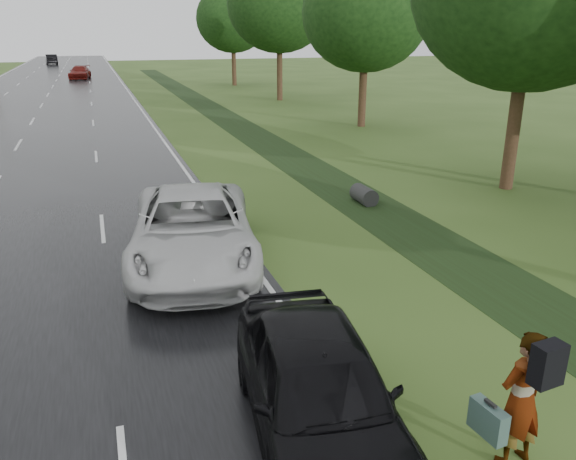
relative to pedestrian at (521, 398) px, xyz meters
The scene contains 12 objects.
road 46.74m from the pedestrian, 100.08° to the left, with size 14.00×180.00×0.04m, color black.
edge_stripe_east 46.04m from the pedestrian, 91.78° to the left, with size 0.12×180.00×0.01m, color silver.
center_line 46.73m from the pedestrian, 100.08° to the left, with size 0.12×180.00×0.01m, color silver.
drainage_ditch 20.01m from the pedestrian, 80.43° to the left, with size 2.20×120.00×0.56m.
tree_east_c 27.43m from the pedestrian, 68.16° to the left, with size 7.00×7.00×9.29m.
tree_east_d 40.65m from the pedestrian, 76.14° to the left, with size 8.00×8.00×10.76m.
tree_east_f 54.09m from the pedestrian, 80.03° to the left, with size 7.20×7.20×9.62m.
pedestrian is the anchor object (origin of this frame).
white_pickup 8.20m from the pedestrian, 109.06° to the left, with size 2.76×6.00×1.67m, color #BBBBBB.
dark_sedan 2.48m from the pedestrian, 151.74° to the left, with size 1.84×4.57×1.56m, color black.
far_car_red 66.53m from the pedestrian, 94.87° to the left, with size 2.00×4.91×1.43m, color maroon.
far_car_dark 100.50m from the pedestrian, 95.91° to the left, with size 1.71×4.90×1.61m, color black.
Camera 1 is at (3.64, -5.53, 5.17)m, focal length 35.00 mm.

